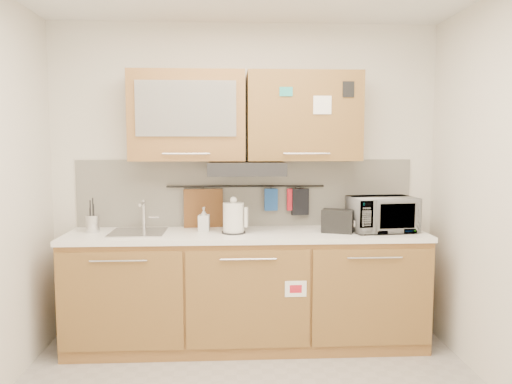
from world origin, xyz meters
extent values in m
plane|color=silver|center=(0.00, 1.50, 1.30)|extent=(3.20, 0.00, 3.20)
cube|color=#A17339|center=(0.00, 1.20, 0.44)|extent=(2.80, 0.60, 0.88)
cube|color=black|center=(0.00, 1.20, 0.05)|extent=(2.80, 0.54, 0.10)
cube|color=olive|center=(-0.93, 0.89, 0.47)|extent=(0.91, 0.02, 0.74)
cylinder|color=silver|center=(-0.93, 0.86, 0.78)|extent=(0.41, 0.01, 0.01)
cube|color=olive|center=(0.00, 0.89, 0.47)|extent=(0.91, 0.02, 0.74)
cylinder|color=silver|center=(0.00, 0.86, 0.78)|extent=(0.41, 0.01, 0.01)
cube|color=olive|center=(0.93, 0.89, 0.47)|extent=(0.91, 0.02, 0.74)
cylinder|color=silver|center=(0.93, 0.86, 0.78)|extent=(0.41, 0.01, 0.01)
cube|color=white|center=(0.00, 1.19, 0.90)|extent=(2.82, 0.62, 0.04)
cube|color=silver|center=(0.00, 1.49, 1.20)|extent=(2.80, 0.02, 0.56)
cube|color=#A17339|center=(-0.46, 1.32, 1.83)|extent=(0.90, 0.35, 0.70)
cube|color=silver|center=(-0.46, 1.14, 1.88)|extent=(0.76, 0.02, 0.42)
cube|color=olive|center=(0.46, 1.32, 1.83)|extent=(0.90, 0.35, 0.70)
cube|color=white|center=(0.58, 1.14, 1.91)|extent=(0.14, 0.00, 0.14)
cube|color=black|center=(0.00, 1.25, 1.42)|extent=(0.60, 0.46, 0.10)
cube|color=silver|center=(-0.85, 1.20, 0.92)|extent=(0.42, 0.40, 0.03)
cylinder|color=silver|center=(-0.83, 1.36, 1.04)|extent=(0.03, 0.03, 0.24)
cylinder|color=silver|center=(-0.83, 1.28, 1.14)|extent=(0.02, 0.18, 0.02)
cylinder|color=black|center=(0.00, 1.45, 1.26)|extent=(1.30, 0.02, 0.02)
cylinder|color=silver|center=(-1.21, 1.25, 0.99)|extent=(0.14, 0.14, 0.14)
cylinder|color=black|center=(-1.23, 1.26, 1.05)|extent=(0.01, 0.01, 0.25)
cylinder|color=black|center=(-1.20, 1.24, 1.03)|extent=(0.01, 0.01, 0.23)
cylinder|color=black|center=(-1.21, 1.27, 1.06)|extent=(0.01, 0.01, 0.27)
cylinder|color=black|center=(-1.22, 1.23, 1.02)|extent=(0.01, 0.01, 0.20)
cylinder|color=silver|center=(-0.10, 1.15, 1.04)|extent=(0.21, 0.21, 0.24)
sphere|color=silver|center=(-0.10, 1.15, 1.18)|extent=(0.05, 0.05, 0.05)
cube|color=silver|center=(-0.01, 1.12, 1.05)|extent=(0.03, 0.04, 0.15)
cylinder|color=black|center=(-0.10, 1.15, 0.93)|extent=(0.18, 0.18, 0.01)
cube|color=black|center=(0.71, 1.14, 1.01)|extent=(0.27, 0.22, 0.18)
cube|color=black|center=(0.67, 1.16, 1.09)|extent=(0.10, 0.12, 0.01)
cube|color=black|center=(0.75, 1.13, 1.09)|extent=(0.10, 0.12, 0.01)
imported|color=#999999|center=(1.07, 1.17, 1.06)|extent=(0.54, 0.40, 0.28)
imported|color=#999999|center=(-0.34, 1.27, 1.02)|extent=(0.09, 0.09, 0.19)
cube|color=brown|center=(-0.35, 1.44, 1.04)|extent=(0.32, 0.06, 0.40)
cube|color=#214C97|center=(0.21, 1.44, 1.15)|extent=(0.11, 0.03, 0.18)
cube|color=black|center=(0.46, 1.44, 1.13)|extent=(0.14, 0.06, 0.22)
cube|color=red|center=(0.42, 1.44, 1.15)|extent=(0.15, 0.04, 0.18)
camera|label=1|loc=(-0.13, -2.69, 1.63)|focal=35.00mm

